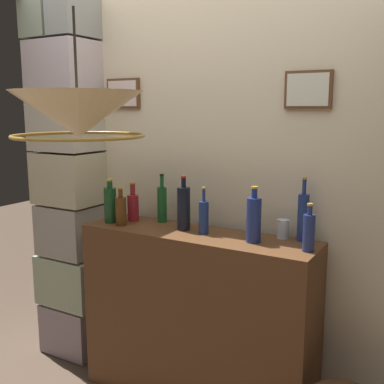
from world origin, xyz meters
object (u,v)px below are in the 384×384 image
Objects in this scene: liquor_bottle_mezcal at (110,204)px; liquor_bottle_gin at (309,232)px; liquor_bottle_tequila at (133,206)px; glass_tumbler_rocks at (283,229)px; liquor_bottle_brandy at (204,217)px; liquor_bottle_port at (184,208)px; liquor_bottle_bourbon at (254,219)px; pendant_lamp at (78,116)px; liquor_bottle_rye at (121,210)px; liquor_bottle_vermouth at (303,216)px; liquor_bottle_whiskey at (162,203)px.

liquor_bottle_mezcal is 1.12× the size of liquor_bottle_gin.
liquor_bottle_tequila reaches higher than glass_tumbler_rocks.
liquor_bottle_brandy is 0.84× the size of liquor_bottle_port.
pendant_lamp is (-0.56, -0.72, 0.55)m from liquor_bottle_bourbon.
liquor_bottle_rye is 0.87× the size of liquor_bottle_mezcal.
liquor_bottle_vermouth reaches higher than liquor_bottle_mezcal.
pendant_lamp reaches higher than liquor_bottle_brandy.
pendant_lamp reaches higher than liquor_bottle_port.
liquor_bottle_port is (0.39, 0.10, 0.04)m from liquor_bottle_rye.
liquor_bottle_whiskey reaches higher than glass_tumbler_rocks.
liquor_bottle_brandy is 0.55m from liquor_bottle_tequila.
liquor_bottle_bourbon is at bearing -2.13° from liquor_bottle_brandy.
liquor_bottle_rye reaches higher than glass_tumbler_rocks.
liquor_bottle_bourbon reaches higher than liquor_bottle_gin.
liquor_bottle_rye is 0.93m from pendant_lamp.
liquor_bottle_gin is 0.76× the size of liquor_bottle_port.
glass_tumbler_rocks is at bearing 138.92° from liquor_bottle_gin.
liquor_bottle_mezcal is 0.91× the size of liquor_bottle_bourbon.
liquor_bottle_rye is at bearing -168.05° from liquor_bottle_vermouth.
glass_tumbler_rocks is at bearing 12.21° from liquor_bottle_port.
liquor_bottle_brandy is at bearing -4.85° from liquor_bottle_tequila.
liquor_bottle_rye is at bearing -177.34° from liquor_bottle_gin.
liquor_bottle_tequila is at bearing 176.41° from liquor_bottle_gin.
liquor_bottle_port reaches higher than liquor_bottle_mezcal.
liquor_bottle_gin is at bearing -3.28° from liquor_bottle_port.
pendant_lamp is at bearing -68.71° from liquor_bottle_tequila.
liquor_bottle_brandy reaches higher than liquor_bottle_gin.
liquor_bottle_vermouth is at bearing 15.32° from liquor_bottle_brandy.
liquor_bottle_whiskey is at bearing -178.11° from liquor_bottle_vermouth.
liquor_bottle_rye is at bearing -13.22° from liquor_bottle_mezcal.
liquor_bottle_port is (-0.15, 0.02, 0.03)m from liquor_bottle_brandy.
liquor_bottle_vermouth is at bearing 5.33° from liquor_bottle_tequila.
liquor_bottle_mezcal is 1.20m from liquor_bottle_vermouth.
liquor_bottle_port reaches higher than liquor_bottle_bourbon.
liquor_bottle_brandy is at bearing -6.68° from liquor_bottle_port.
liquor_bottle_bourbon is 1.12× the size of liquor_bottle_brandy.
liquor_bottle_whiskey reaches higher than liquor_bottle_bourbon.
liquor_bottle_whiskey reaches higher than liquor_bottle_rye.
liquor_bottle_bourbon is 0.87× the size of liquor_bottle_vermouth.
glass_tumbler_rocks is (0.11, 0.15, -0.07)m from liquor_bottle_bourbon.
liquor_bottle_tequila is 1.02m from pendant_lamp.
pendant_lamp is at bearing -127.69° from liquor_bottle_bourbon.
liquor_bottle_port is at bearing 176.43° from liquor_bottle_bourbon.
liquor_bottle_mezcal is 0.47× the size of pendant_lamp.
liquor_bottle_brandy is at bearing -17.72° from liquor_bottle_whiskey.
pendant_lamp reaches higher than liquor_bottle_tequila.
liquor_bottle_port reaches higher than liquor_bottle_rye.
pendant_lamp is (0.30, -0.78, 0.59)m from liquor_bottle_tequila.
liquor_bottle_tequila is 1.08m from liquor_bottle_vermouth.
liquor_bottle_mezcal is 0.65m from liquor_bottle_brandy.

